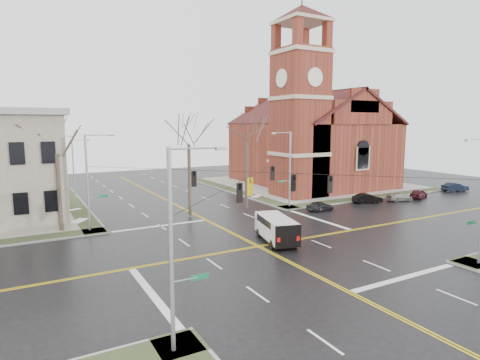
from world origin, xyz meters
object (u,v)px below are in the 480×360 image
church (308,134)px  tree_ne (246,138)px  streetlight_north_b (60,157)px  parked_car_c (399,197)px  tree_nw_far (56,149)px  signal_pole_ne (289,167)px  parked_car_e (455,187)px  parked_car_b (368,198)px  signal_pole_nw (89,180)px  parked_car_d (419,193)px  cargo_van (275,227)px  parked_car_a (320,206)px  tree_nw_near (189,140)px  streetlight_north_a (75,168)px  signal_pole_sw (175,245)px

church → tree_ne: 21.54m
streetlight_north_b → parked_car_c: size_ratio=2.22×
church → tree_nw_far: 40.38m
signal_pole_ne → streetlight_north_b: bearing=121.1°
parked_car_e → church: bearing=56.9°
parked_car_b → signal_pole_nw: bearing=104.4°
parked_car_b → tree_nw_far: tree_nw_far is taller
church → parked_car_d: size_ratio=7.28×
cargo_van → parked_car_e: bearing=26.5°
parked_car_d → tree_ne: tree_ne is taller
signal_pole_ne → tree_ne: bearing=159.2°
streetlight_north_b → tree_ne: size_ratio=0.68×
parked_car_a → tree_nw_far: (-27.32, 4.76, 7.23)m
tree_nw_far → tree_nw_near: 12.97m
church → signal_pole_ne: (-13.44, -13.28, -3.48)m
cargo_van → parked_car_d: size_ratio=1.59×
signal_pole_ne → parked_car_a: size_ratio=2.71×
streetlight_north_a → streetlight_north_b: (0.00, 20.00, 0.00)m
church → tree_nw_far: size_ratio=2.56×
streetlight_north_b → parked_car_b: 51.06m
parked_car_c → signal_pole_ne: bearing=86.5°
cargo_van → parked_car_d: cargo_van is taller
parked_car_a → tree_nw_near: size_ratio=0.29×
parked_car_d → tree_ne: 25.89m
tree_nw_near → parked_car_a: bearing=-18.2°
parked_car_c → parked_car_e: size_ratio=0.90×
signal_pole_ne → tree_nw_far: bearing=176.8°
streetlight_north_b → parked_car_d: size_ratio=2.12×
tree_nw_far → streetlight_north_b: bearing=84.8°
tree_nw_far → parked_car_b: bearing=-6.5°
signal_pole_ne → cargo_van: (-9.26, -10.92, -3.68)m
signal_pole_nw → parked_car_d: (41.92, -3.59, -4.31)m
signal_pole_ne → tree_ne: 6.23m
church → parked_car_d: 19.48m
streetlight_north_a → parked_car_c: 42.57m
streetlight_north_b → parked_car_d: streetlight_north_b is taller
signal_pole_ne → parked_car_b: signal_pole_ne is taller
parked_car_a → parked_car_e: 26.72m
parked_car_d → tree_nw_near: size_ratio=0.33×
parked_car_a → parked_car_e: (26.71, 0.71, 0.10)m
streetlight_north_a → cargo_van: bearing=-65.1°
church → parked_car_e: (15.45, -15.91, -7.77)m
signal_pole_nw → parked_car_c: (37.92, -3.73, -4.43)m
church → parked_car_c: church is taller
cargo_van → tree_nw_far: tree_nw_far is taller
tree_nw_near → parked_car_d: bearing=-9.0°
streetlight_north_a → streetlight_north_b: 20.00m
signal_pole_nw → parked_car_e: bearing=-2.9°
cargo_van → parked_car_c: cargo_van is taller
signal_pole_sw → parked_car_a: signal_pole_sw is taller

